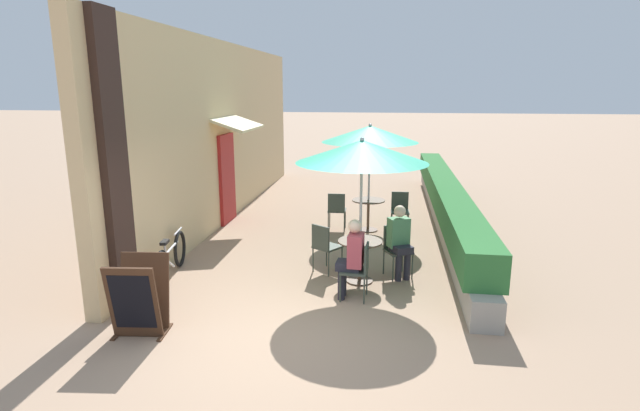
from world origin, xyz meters
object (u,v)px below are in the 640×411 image
Objects in this scene: patio_umbrella_near at (362,152)px; bicycle_leaning at (171,258)px; patio_table_near at (360,253)px; cafe_chair_near_left at (359,267)px; cafe_chair_mid_right at (400,208)px; seated_patron_near_right at (400,239)px; patio_table_mid at (368,209)px; seated_patron_near_left at (352,256)px; cafe_chair_near_back at (325,244)px; menu_board at (139,297)px; cafe_chair_near_right at (396,246)px; cafe_chair_mid_left at (337,208)px; patio_umbrella_mid at (370,134)px.

bicycle_leaning is at bearing -175.45° from patio_umbrella_near.
patio_umbrella_near reaches higher than patio_table_near.
cafe_chair_near_left is 1.00× the size of cafe_chair_mid_right.
patio_table_mid is at bearing -103.31° from seated_patron_near_right.
seated_patron_near_left is 1.18m from cafe_chair_near_back.
menu_board is (-2.73, -2.19, 0.00)m from patio_table_near.
patio_table_near is at bearing 6.19° from cafe_chair_near_right.
cafe_chair_near_left is at bearing -87.49° from patio_umbrella_near.
menu_board is at bearing 123.10° from seated_patron_near_left.
patio_table_near is at bearing -89.99° from patio_table_mid.
patio_umbrella_near is 2.76× the size of cafe_chair_mid_right.
patio_table_near is 0.84× the size of cafe_chair_mid_right.
cafe_chair_near_back is 1.00× the size of cafe_chair_mid_right.
cafe_chair_near_back reaches higher than bicycle_leaning.
cafe_chair_near_left is at bearing -80.42° from cafe_chair_mid_left.
cafe_chair_mid_left is at bearing -89.81° from cafe_chair_near_right.
seated_patron_near_left is (-0.08, -0.70, 0.19)m from patio_table_near.
patio_umbrella_near reaches higher than patio_table_mid.
patio_table_near is at bearing 75.91° from cafe_chair_mid_right.
cafe_chair_near_left is 0.70× the size of seated_patron_near_right.
cafe_chair_mid_left reaches higher than bicycle_leaning.
cafe_chair_mid_right is 0.50× the size of bicycle_leaning.
patio_umbrella_near reaches higher than cafe_chair_mid_left.
patio_umbrella_mid is (-0.00, 3.09, 1.67)m from patio_table_near.
cafe_chair_mid_right is at bearing 6.19° from cafe_chair_mid_left.
cafe_chair_mid_left is at bearing 62.79° from menu_board.
patio_table_mid is at bearing 37.78° from bicycle_leaning.
seated_patron_near_left is at bearing 76.96° from cafe_chair_mid_right.
seated_patron_near_right is 1.29m from cafe_chair_near_back.
cafe_chair_near_back is 0.50× the size of bicycle_leaning.
patio_umbrella_mid is at bearing -82.87° from patio_table_mid.
cafe_chair_near_left and cafe_chair_mid_left have the same top height.
cafe_chair_near_right is at bearing -65.14° from cafe_chair_mid_left.
patio_umbrella_mid is at bearing 37.78° from bicycle_leaning.
menu_board is at bearing -112.98° from cafe_chair_mid_left.
cafe_chair_mid_right is at bearing 32.88° from bicycle_leaning.
patio_table_near is 0.72× the size of menu_board.
cafe_chair_near_right is at bearing -23.81° from cafe_chair_near_left.
patio_umbrella_near is at bearing -2.87° from seated_patron_near_left.
cafe_chair_near_left is 4.14m from patio_umbrella_mid.
patio_umbrella_near is 1.92× the size of seated_patron_near_right.
patio_umbrella_near is at bearing 6.19° from cafe_chair_near_back.
menu_board reaches higher than cafe_chair_near_back.
seated_patron_near_left is 3.15m from bicycle_leaning.
menu_board reaches higher than patio_table_mid.
seated_patron_near_right is at bearing 31.60° from cafe_chair_near_back.
cafe_chair_near_back is at bearing 44.35° from menu_board.
patio_umbrella_near is at bearing 0.00° from patio_table_near.
seated_patron_near_right is 3.03m from cafe_chair_mid_left.
patio_table_near is 3.07m from cafe_chair_mid_left.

